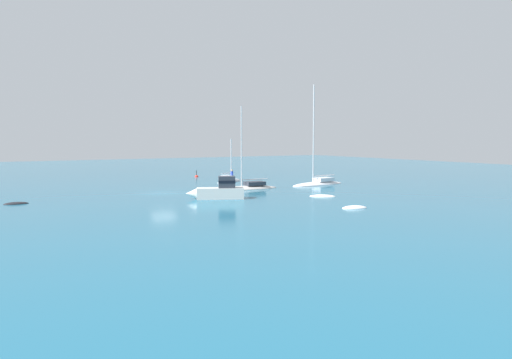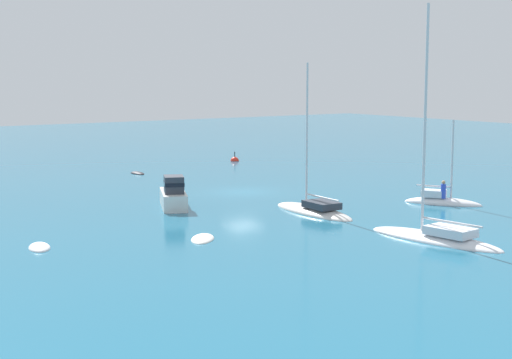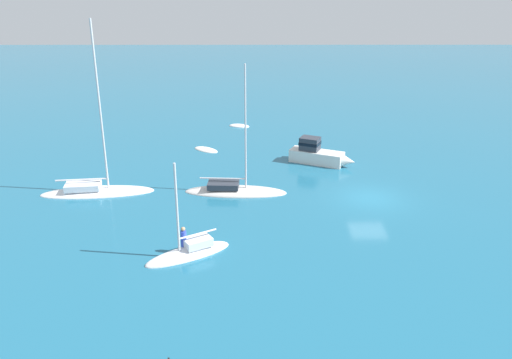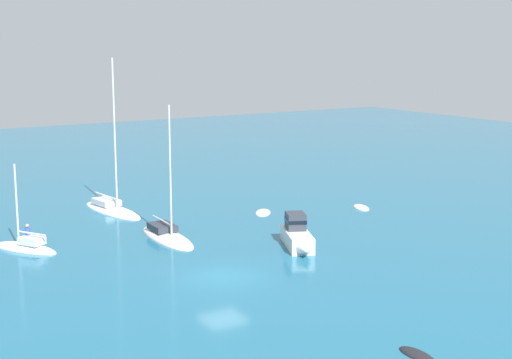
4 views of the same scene
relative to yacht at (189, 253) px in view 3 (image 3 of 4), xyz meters
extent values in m
plane|color=#1E607F|center=(-11.50, -7.76, -0.12)|extent=(160.00, 160.00, 0.00)
ellipsoid|color=white|center=(0.04, 0.03, -0.12)|extent=(4.99, 3.78, 0.84)
cube|color=silver|center=(-0.47, -0.27, 0.53)|extent=(1.79, 1.62, 0.45)
cylinder|color=silver|center=(0.47, 0.29, 2.81)|extent=(0.13, 0.13, 5.02)
cylinder|color=silver|center=(-0.49, -0.29, 1.01)|extent=(1.97, 1.24, 0.10)
cylinder|color=blue|center=(0.29, -0.24, 0.76)|extent=(0.32, 0.32, 0.91)
sphere|color=tan|center=(0.29, -0.24, 1.33)|extent=(0.24, 0.24, 0.24)
ellipsoid|color=silver|center=(-2.27, -8.77, -0.12)|extent=(7.22, 2.41, 0.77)
cube|color=#2D333D|center=(-1.42, -8.81, 0.47)|extent=(2.21, 1.55, 0.40)
cylinder|color=silver|center=(-2.98, -8.73, 4.55)|extent=(0.12, 0.12, 8.56)
cylinder|color=silver|center=(-1.38, -8.81, 0.92)|extent=(3.21, 0.25, 0.10)
ellipsoid|color=white|center=(7.38, -8.70, -0.12)|extent=(7.98, 2.97, 0.74)
cube|color=silver|center=(8.31, -8.58, 0.47)|extent=(2.49, 1.71, 0.43)
cylinder|color=silver|center=(6.61, -8.79, 5.93)|extent=(0.14, 0.14, 11.37)
cylinder|color=silver|center=(8.35, -8.58, 0.93)|extent=(3.50, 0.53, 0.11)
cube|color=silver|center=(-8.59, -14.88, 0.39)|extent=(4.49, 3.08, 1.01)
cone|color=silver|center=(-10.97, -13.80, 0.39)|extent=(1.39, 1.36, 1.01)
cube|color=#2D333D|center=(-8.04, -15.13, 1.42)|extent=(1.84, 1.68, 1.06)
cube|color=black|center=(-8.04, -15.13, 1.47)|extent=(1.90, 1.73, 0.24)
ellipsoid|color=silver|center=(0.61, -18.21, -0.12)|extent=(2.65, 2.40, 0.37)
ellipsoid|color=white|center=(-2.07, -25.70, -0.12)|extent=(2.28, 1.55, 0.45)
camera|label=1|loc=(-28.30, -54.94, 5.46)|focal=34.39mm
camera|label=2|loc=(34.01, -37.87, 8.17)|focal=54.82mm
camera|label=3|loc=(-3.59, 25.58, 14.39)|focal=37.38mm
camera|label=4|loc=(-46.37, 12.06, 12.82)|focal=52.58mm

